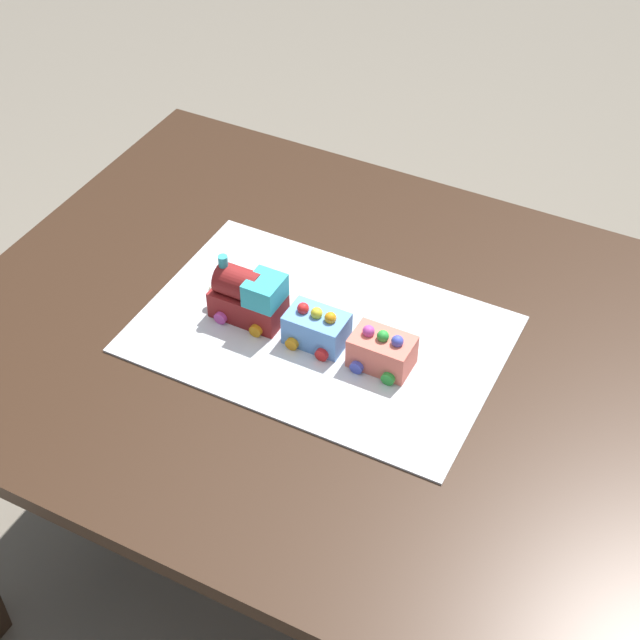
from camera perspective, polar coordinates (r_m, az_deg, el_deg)
name	(u,v)px	position (r m, az deg, el deg)	size (l,w,h in m)	color
ground_plane	(353,590)	(2.18, 1.96, -15.63)	(8.00, 8.00, 0.00)	gray
dining_table	(362,391)	(1.68, 2.47, -4.23)	(1.40, 1.00, 0.74)	#382316
cake_board	(320,334)	(1.62, 0.00, -0.83)	(0.60, 0.40, 0.00)	silver
cake_locomotive	(248,296)	(1.62, -4.25, 1.42)	(0.14, 0.08, 0.12)	maroon
cake_car_flatbed_sky_blue	(317,328)	(1.59, -0.20, -0.46)	(0.10, 0.08, 0.07)	#669EEA
cake_car_hopper_coral	(382,351)	(1.55, 3.68, -1.83)	(0.10, 0.08, 0.07)	#F27260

